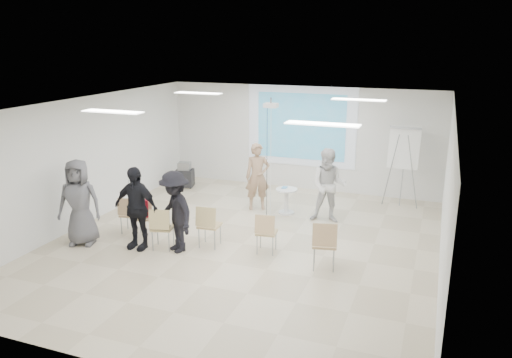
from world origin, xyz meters
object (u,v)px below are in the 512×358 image
(chair_left_mid, at_px, (144,215))
(laptop, at_px, (163,226))
(player_right, at_px, (329,182))
(audience_mid, at_px, (175,207))
(audience_left, at_px, (136,202))
(pedestal_table, at_px, (286,199))
(flipchart_easel, at_px, (404,149))
(chair_far_left, at_px, (129,212))
(audience_outer, at_px, (79,197))
(chair_center, at_px, (208,223))
(chair_left_inner, at_px, (161,225))
(chair_right_inner, at_px, (266,230))
(player_left, at_px, (258,172))
(chair_right_far, at_px, (324,241))
(av_cart, at_px, (185,176))

(chair_left_mid, xyz_separation_m, laptop, (0.70, -0.37, -0.02))
(player_right, distance_m, audience_mid, 3.82)
(audience_left, bearing_deg, player_right, 43.68)
(pedestal_table, bearing_deg, player_right, -9.59)
(laptop, bearing_deg, flipchart_easel, -148.44)
(chair_far_left, relative_size, audience_mid, 0.44)
(chair_far_left, xyz_separation_m, audience_outer, (-0.62, -0.85, 0.54))
(chair_far_left, bearing_deg, pedestal_table, 30.31)
(laptop, bearing_deg, chair_center, -172.26)
(chair_left_inner, distance_m, audience_outer, 1.88)
(chair_right_inner, distance_m, laptop, 2.17)
(player_left, height_order, chair_right_far, player_left)
(player_right, height_order, chair_center, player_right)
(chair_right_far, xyz_separation_m, flipchart_easel, (1.02, 4.37, 0.99))
(chair_left_mid, height_order, chair_left_inner, chair_left_inner)
(chair_left_inner, xyz_separation_m, av_cart, (-1.77, 4.27, -0.20))
(pedestal_table, relative_size, laptop, 1.99)
(chair_left_inner, distance_m, av_cart, 4.63)
(chair_left_inner, distance_m, flipchart_easel, 6.48)
(laptop, bearing_deg, chair_left_mid, -42.37)
(chair_center, height_order, chair_right_far, chair_right_far)
(chair_left_inner, bearing_deg, pedestal_table, 45.98)
(player_right, relative_size, chair_far_left, 2.31)
(chair_left_mid, xyz_separation_m, chair_center, (1.57, -0.02, 0.04))
(chair_left_inner, height_order, chair_right_far, chair_right_far)
(audience_outer, bearing_deg, flipchart_easel, 19.94)
(player_left, relative_size, audience_outer, 0.94)
(pedestal_table, xyz_separation_m, audience_mid, (-1.46, -3.02, 0.60))
(chair_left_mid, distance_m, chair_right_inner, 2.82)
(pedestal_table, xyz_separation_m, chair_far_left, (-2.94, -2.53, 0.14))
(player_right, bearing_deg, player_left, 164.30)
(pedestal_table, distance_m, laptop, 3.48)
(av_cart, bearing_deg, player_left, -34.81)
(player_left, xyz_separation_m, chair_far_left, (-2.12, -2.63, -0.47))
(chair_left_mid, xyz_separation_m, audience_outer, (-1.07, -0.78, 0.53))
(player_left, xyz_separation_m, av_cart, (-2.72, 1.09, -0.64))
(chair_left_inner, bearing_deg, audience_mid, -2.71)
(chair_left_mid, bearing_deg, audience_mid, -41.33)
(laptop, distance_m, audience_mid, 0.58)
(audience_left, xyz_separation_m, audience_mid, (0.85, 0.14, -0.04))
(player_right, xyz_separation_m, chair_center, (-2.02, -2.44, -0.44))
(chair_right_far, bearing_deg, flipchart_easel, 64.50)
(pedestal_table, xyz_separation_m, chair_left_inner, (-1.77, -3.08, 0.17))
(chair_left_inner, bearing_deg, chair_right_far, -9.59)
(chair_far_left, distance_m, chair_right_far, 4.57)
(player_right, height_order, av_cart, player_right)
(chair_far_left, bearing_deg, flipchart_easel, 25.80)
(pedestal_table, height_order, chair_right_far, chair_right_far)
(chair_far_left, distance_m, chair_left_mid, 0.46)
(audience_outer, bearing_deg, chair_left_mid, 17.27)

